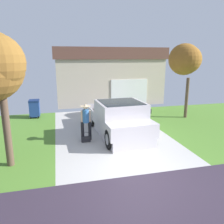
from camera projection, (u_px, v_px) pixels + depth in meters
ground at (168, 214)px, 5.30m from camera, size 29.20×18.60×0.18m
pickup_truck at (119, 120)px, 10.53m from camera, size 2.38×5.11×1.63m
person_with_hat at (86, 120)px, 9.79m from camera, size 0.47×0.47×1.66m
handbag at (86, 139)px, 9.77m from camera, size 0.39×0.19×0.45m
house_with_garage at (105, 74)px, 19.09m from camera, size 8.50×6.28×4.30m
neighbor_tree at (186, 60)px, 12.93m from camera, size 1.83×2.12×4.40m
wheeled_trash_bin at (35, 108)px, 13.61m from camera, size 0.60×0.72×1.09m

